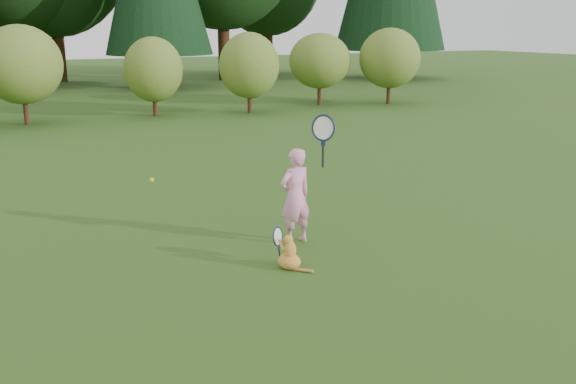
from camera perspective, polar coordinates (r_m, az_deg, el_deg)
name	(u,v)px	position (r m, az deg, el deg)	size (l,w,h in m)	color
ground	(303,267)	(7.61, 1.35, -6.65)	(100.00, 100.00, 0.00)	#2E4C15
shrub_row	(93,74)	(19.59, -16.95, 10.03)	(28.00, 3.00, 2.80)	#576D21
child	(296,194)	(8.24, 0.73, -0.16)	(0.69, 0.44, 1.88)	#F894C6
cat	(289,251)	(7.49, 0.07, -5.22)	(0.37, 0.58, 0.57)	orange
tennis_ball	(152,180)	(8.27, -12.03, 1.05)	(0.06, 0.06, 0.06)	#C3C917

